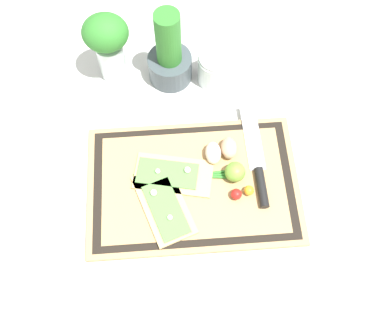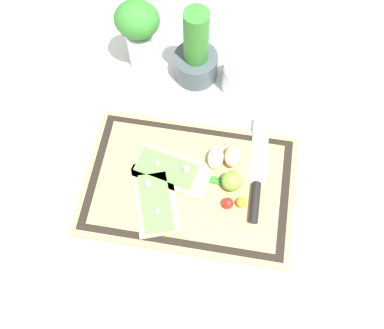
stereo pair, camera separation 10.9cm
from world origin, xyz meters
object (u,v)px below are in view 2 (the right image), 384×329
Objects in this scene: pizza_slice_far at (171,170)px; sauce_jar at (239,76)px; cherry_tomato_red at (228,203)px; herb_glass at (138,30)px; egg_pink at (216,158)px; cherry_tomato_yellow at (241,202)px; pizza_slice_near at (155,198)px; knife at (256,185)px; egg_brown at (232,156)px; herb_pot at (196,56)px; lime at (232,181)px.

sauce_jar is (0.13, 0.29, 0.02)m from pizza_slice_far.
cherry_tomato_red is 0.13× the size of herb_glass.
cherry_tomato_yellow is (0.08, -0.10, -0.01)m from egg_pink.
pizza_slice_near is 1.00× the size of herb_glass.
knife is 4.93× the size of egg_brown.
egg_brown is 0.12m from cherry_tomato_yellow.
egg_brown is 0.12m from cherry_tomato_red.
pizza_slice_far is 3.51× the size of egg_pink.
cherry_tomato_yellow is (0.18, -0.06, 0.01)m from pizza_slice_far.
egg_brown is at bearing -87.16° from sauce_jar.
egg_pink is 0.62× the size of sauce_jar.
knife is 4.93× the size of egg_pink.
pizza_slice_far is 3.51× the size of egg_brown.
cherry_tomato_yellow is 0.41m from herb_pot.
pizza_slice_far is 0.37m from herb_glass.
knife is 0.38m from herb_pot.
lime is at bearing -173.96° from knife.
cherry_tomato_yellow is at bearing -17.84° from pizza_slice_far.
knife is at bearing -57.83° from herb_pot.
cherry_tomato_red is 0.40m from herb_pot.
lime reaches higher than knife.
knife is at bearing -43.68° from herb_glass.
egg_brown is 2.16× the size of cherry_tomato_red.
herb_glass reaches higher than cherry_tomato_red.
herb_glass is (-0.35, 0.34, 0.10)m from knife.
lime is 0.53× the size of sauce_jar.
herb_pot reaches higher than pizza_slice_far.
cherry_tomato_yellow is at bearing 5.92° from pizza_slice_near.
egg_brown is 2.40× the size of cherry_tomato_yellow.
pizza_slice_near is 2.24× the size of sauce_jar.
pizza_slice_far reaches higher than knife.
egg_brown is 0.04m from egg_pink.
egg_pink is at bearing 22.87° from pizza_slice_far.
cherry_tomato_red is at bearing -23.90° from pizza_slice_far.
herb_pot is (-0.13, 0.25, 0.04)m from egg_brown.
cherry_tomato_red is 0.36m from sauce_jar.
cherry_tomato_red is 0.03m from cherry_tomato_yellow.
herb_pot is at bearing 113.35° from lime.
cherry_tomato_red is at bearing -165.70° from cherry_tomato_yellow.
lime reaches higher than pizza_slice_near.
knife is at bearing -42.73° from egg_brown.
egg_brown is at bearing 137.27° from knife.
cherry_tomato_yellow is 0.51m from herb_glass.
egg_brown is at bearing 92.32° from cherry_tomato_red.
herb_glass is at bearing 130.66° from egg_pink.
herb_pot reaches higher than lime.
pizza_slice_far is 8.41× the size of cherry_tomato_yellow.
knife is 1.36× the size of herb_glass.
cherry_tomato_red reaches higher than pizza_slice_far.
egg_pink is at bearing 154.65° from knife.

